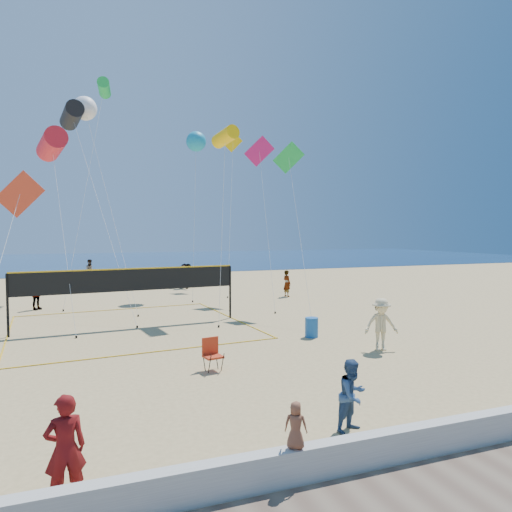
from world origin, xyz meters
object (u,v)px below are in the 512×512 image
object	(u,v)px
camp_chair	(212,352)
woman	(65,449)
volleyball_net	(130,286)
trash_barrel	(312,327)

from	to	relation	value
camp_chair	woman	bearing A→B (deg)	-133.62
woman	volleyball_net	world-z (taller)	volleyball_net
woman	camp_chair	xyz separation A→B (m)	(3.91, 5.88, -0.30)
woman	trash_barrel	bearing A→B (deg)	-146.59
camp_chair	trash_barrel	size ratio (longest dim) A/B	1.40
trash_barrel	volleyball_net	distance (m)	8.27
woman	trash_barrel	xyz separation A→B (m)	(8.83, 8.78, -0.47)
woman	camp_chair	bearing A→B (deg)	-135.03
volleyball_net	trash_barrel	bearing A→B (deg)	-39.67
woman	volleyball_net	distance (m)	13.63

